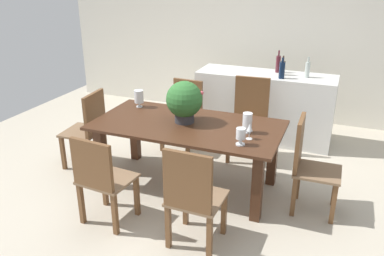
# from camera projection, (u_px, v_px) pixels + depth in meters

# --- Properties ---
(ground_plane) EXTENTS (7.04, 7.04, 0.00)m
(ground_plane) POSITION_uv_depth(u_px,v_px,m) (189.00, 183.00, 4.57)
(ground_plane) COLOR #BCB29E
(back_wall) EXTENTS (6.40, 0.10, 2.60)m
(back_wall) POSITION_uv_depth(u_px,v_px,m) (250.00, 35.00, 6.32)
(back_wall) COLOR beige
(back_wall) RESTS_ON ground
(dining_table) EXTENTS (2.02, 1.03, 0.74)m
(dining_table) POSITION_uv_depth(u_px,v_px,m) (187.00, 135.00, 4.31)
(dining_table) COLOR #422616
(dining_table) RESTS_ON ground
(chair_near_left) EXTENTS (0.51, 0.47, 0.91)m
(chair_near_left) POSITION_uv_depth(u_px,v_px,m) (101.00, 177.00, 3.66)
(chair_near_left) COLOR brown
(chair_near_left) RESTS_ON ground
(chair_foot_end) EXTENTS (0.45, 0.42, 0.98)m
(chair_foot_end) POSITION_uv_depth(u_px,v_px,m) (308.00, 162.00, 3.90)
(chair_foot_end) COLOR brown
(chair_foot_end) RESTS_ON ground
(chair_near_right) EXTENTS (0.47, 0.46, 0.97)m
(chair_near_right) POSITION_uv_depth(u_px,v_px,m) (192.00, 195.00, 3.33)
(chair_near_right) COLOR brown
(chair_near_right) RESTS_ON ground
(chair_far_left) EXTENTS (0.48, 0.49, 0.91)m
(chair_far_left) POSITION_uv_depth(u_px,v_px,m) (184.00, 111.00, 5.35)
(chair_far_left) COLOR brown
(chair_far_left) RESTS_ON ground
(chair_head_end) EXTENTS (0.46, 0.49, 0.95)m
(chair_head_end) POSITION_uv_depth(u_px,v_px,m) (89.00, 126.00, 4.79)
(chair_head_end) COLOR brown
(chair_head_end) RESTS_ON ground
(chair_far_right) EXTENTS (0.50, 0.47, 1.03)m
(chair_far_right) POSITION_uv_depth(u_px,v_px,m) (250.00, 115.00, 5.03)
(chair_far_right) COLOR brown
(chair_far_right) RESTS_ON ground
(flower_centerpiece) EXTENTS (0.39, 0.39, 0.45)m
(flower_centerpiece) POSITION_uv_depth(u_px,v_px,m) (184.00, 101.00, 4.22)
(flower_centerpiece) COLOR #333338
(flower_centerpiece) RESTS_ON dining_table
(crystal_vase_left) EXTENTS (0.10, 0.10, 0.21)m
(crystal_vase_left) POSITION_uv_depth(u_px,v_px,m) (247.00, 121.00, 3.99)
(crystal_vase_left) COLOR silver
(crystal_vase_left) RESTS_ON dining_table
(crystal_vase_center_near) EXTENTS (0.09, 0.09, 0.17)m
(crystal_vase_center_near) POSITION_uv_depth(u_px,v_px,m) (241.00, 135.00, 3.72)
(crystal_vase_center_near) COLOR silver
(crystal_vase_center_near) RESTS_ON dining_table
(crystal_vase_right) EXTENTS (0.11, 0.11, 0.21)m
(crystal_vase_right) POSITION_uv_depth(u_px,v_px,m) (139.00, 97.00, 4.72)
(crystal_vase_right) COLOR silver
(crystal_vase_right) RESTS_ON dining_table
(wine_glass) EXTENTS (0.06, 0.06, 0.16)m
(wine_glass) POSITION_uv_depth(u_px,v_px,m) (250.00, 128.00, 3.84)
(wine_glass) COLOR silver
(wine_glass) RESTS_ON dining_table
(kitchen_counter) EXTENTS (1.88, 0.59, 0.95)m
(kitchen_counter) POSITION_uv_depth(u_px,v_px,m) (264.00, 106.00, 5.62)
(kitchen_counter) COLOR silver
(kitchen_counter) RESTS_ON ground
(wine_bottle_dark) EXTENTS (0.06, 0.06, 0.27)m
(wine_bottle_dark) POSITION_uv_depth(u_px,v_px,m) (307.00, 69.00, 5.22)
(wine_bottle_dark) COLOR #B2BFB7
(wine_bottle_dark) RESTS_ON kitchen_counter
(wine_bottle_clear) EXTENTS (0.06, 0.06, 0.30)m
(wine_bottle_clear) POSITION_uv_depth(u_px,v_px,m) (278.00, 64.00, 5.47)
(wine_bottle_clear) COLOR #511E28
(wine_bottle_clear) RESTS_ON kitchen_counter
(wine_bottle_amber) EXTENTS (0.06, 0.06, 0.26)m
(wine_bottle_amber) POSITION_uv_depth(u_px,v_px,m) (283.00, 68.00, 5.34)
(wine_bottle_amber) COLOR black
(wine_bottle_amber) RESTS_ON kitchen_counter
(wine_bottle_tall) EXTENTS (0.08, 0.08, 0.28)m
(wine_bottle_tall) POSITION_uv_depth(u_px,v_px,m) (282.00, 70.00, 5.17)
(wine_bottle_tall) COLOR #0F1E38
(wine_bottle_tall) RESTS_ON kitchen_counter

